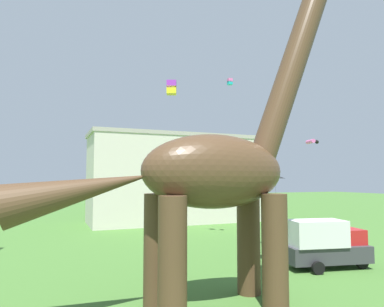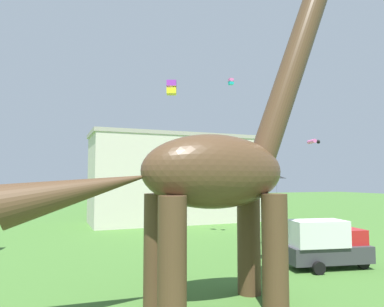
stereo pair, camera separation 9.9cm
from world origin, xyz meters
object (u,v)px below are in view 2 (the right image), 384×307
at_px(parked_box_truck, 326,243).
at_px(kite_apex, 313,141).
at_px(kite_mid_left, 277,176).
at_px(dinosaur_sculpture, 213,171).
at_px(kite_near_high, 172,88).
at_px(kite_far_left, 269,158).
at_px(kite_near_low, 231,82).
at_px(kite_mid_right, 216,157).

height_order(parked_box_truck, kite_apex, kite_apex).
bearing_deg(kite_mid_left, parked_box_truck, -98.61).
relative_size(dinosaur_sculpture, kite_apex, 11.04).
distance_m(kite_apex, kite_near_high, 25.51).
distance_m(kite_far_left, kite_near_high, 9.94).
bearing_deg(kite_mid_left, kite_near_low, 111.33).
relative_size(kite_far_left, kite_near_high, 1.73).
bearing_deg(dinosaur_sculpture, kite_mid_left, 12.91).
bearing_deg(kite_mid_right, kite_near_low, -94.34).
bearing_deg(kite_far_left, kite_apex, 38.46).
bearing_deg(kite_near_high, kite_mid_left, 36.72).
bearing_deg(parked_box_truck, kite_apex, 62.67).
distance_m(parked_box_truck, kite_apex, 17.05).
relative_size(kite_mid_right, kite_mid_left, 0.55).
height_order(kite_mid_right, kite_near_high, kite_near_high).
relative_size(dinosaur_sculpture, kite_near_high, 26.31).
xyz_separation_m(parked_box_truck, kite_near_low, (-0.81, 11.63, 13.98)).
distance_m(kite_near_low, kite_apex, 11.54).
bearing_deg(dinosaur_sculpture, kite_apex, 7.63).
distance_m(kite_near_low, kite_mid_left, 10.74).
height_order(kite_apex, kite_mid_left, kite_apex).
height_order(kite_near_low, kite_mid_left, kite_near_low).
bearing_deg(kite_near_high, parked_box_truck, 12.95).
height_order(kite_near_low, kite_far_left, kite_near_low).
bearing_deg(kite_apex, kite_far_left, -141.54).
height_order(kite_apex, kite_near_high, kite_near_high).
height_order(dinosaur_sculpture, parked_box_truck, dinosaur_sculpture).
height_order(kite_far_left, kite_mid_right, kite_mid_right).
relative_size(dinosaur_sculpture, kite_far_left, 15.20).
bearing_deg(dinosaur_sculpture, kite_far_left, 7.36).
bearing_deg(kite_mid_right, dinosaur_sculpture, -116.24).
xyz_separation_m(parked_box_truck, kite_far_left, (-3.38, 1.54, 5.70)).
distance_m(kite_near_low, kite_near_high, 18.84).
height_order(parked_box_truck, kite_near_high, kite_near_high).
height_order(kite_near_low, kite_mid_right, kite_near_low).
relative_size(kite_apex, kite_mid_left, 0.77).
height_order(kite_near_low, kite_near_high, kite_near_low).
bearing_deg(kite_near_high, kite_far_left, 26.74).
height_order(kite_apex, kite_far_left, kite_apex).
bearing_deg(kite_apex, kite_near_high, -145.86).
distance_m(kite_mid_right, kite_near_high, 21.73).
distance_m(kite_near_low, kite_far_left, 13.31).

